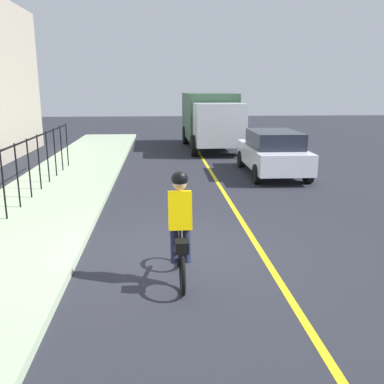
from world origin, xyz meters
The scene contains 5 objects.
ground_plane centered at (0.00, 0.00, 0.00)m, with size 80.00×80.00×0.00m, color #26272F.
lane_line_centre centered at (0.00, -1.60, 0.00)m, with size 36.00×0.12×0.01m, color yellow.
cyclist_lead centered at (-1.22, 0.00, 0.91)m, with size 1.71×0.37×1.83m.
patrol_sedan centered at (7.18, -3.73, 0.82)m, with size 4.43×1.98×1.58m.
box_truck_background centered at (14.20, -2.34, 1.55)m, with size 6.77×2.69×2.78m.
Camera 1 is at (-7.52, 0.30, 3.05)m, focal length 39.48 mm.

